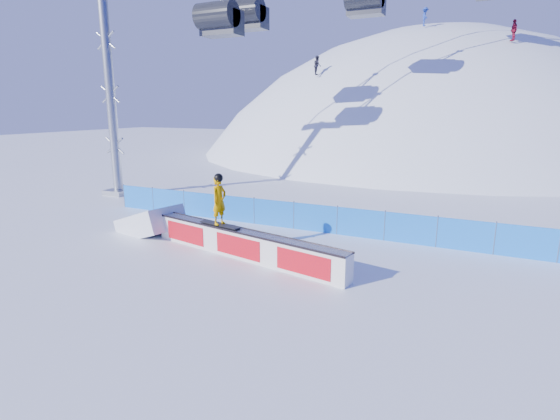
% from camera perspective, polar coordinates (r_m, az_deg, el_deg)
% --- Properties ---
extents(ground, '(160.00, 160.00, 0.00)m').
position_cam_1_polar(ground, '(15.13, -1.72, -7.07)').
color(ground, white).
rests_on(ground, ground).
extents(snow_hill, '(64.00, 64.00, 64.00)m').
position_cam_1_polar(snow_hill, '(59.68, 17.70, -10.34)').
color(snow_hill, silver).
rests_on(snow_hill, ground).
extents(safety_fence, '(22.05, 0.05, 1.30)m').
position_cam_1_polar(safety_fence, '(18.87, 4.59, -1.05)').
color(safety_fence, blue).
rests_on(safety_fence, ground).
extents(rail_box, '(8.50, 2.33, 1.03)m').
position_cam_1_polar(rail_box, '(15.63, -4.86, -4.47)').
color(rail_box, white).
rests_on(rail_box, ground).
extents(snow_ramp, '(3.15, 2.32, 1.78)m').
position_cam_1_polar(snow_ramp, '(19.65, -16.47, -2.81)').
color(snow_ramp, white).
rests_on(snow_ramp, ground).
extents(snowboarder, '(1.87, 0.71, 1.92)m').
position_cam_1_polar(snowboarder, '(16.02, -7.94, 1.31)').
color(snowboarder, black).
rests_on(snowboarder, rail_box).
extents(distant_skiers, '(20.71, 9.08, 6.38)m').
position_cam_1_polar(distant_skiers, '(42.43, 20.40, 20.17)').
color(distant_skiers, black).
rests_on(distant_skiers, ground).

